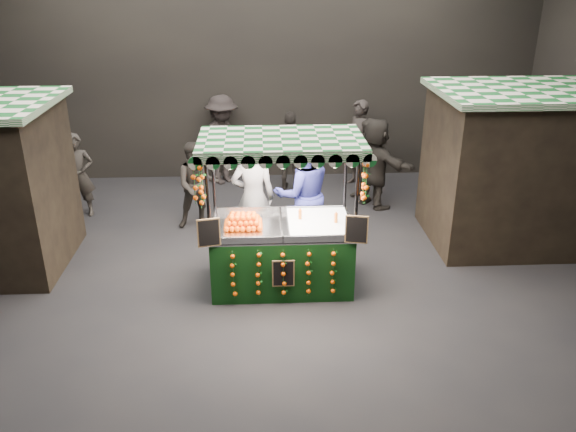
{
  "coord_description": "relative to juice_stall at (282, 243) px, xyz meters",
  "views": [
    {
      "loc": [
        0.08,
        -7.45,
        4.39
      ],
      "look_at": [
        0.48,
        0.39,
        0.98
      ],
      "focal_mm": 36.25,
      "sensor_mm": 36.0,
      "label": 1
    }
  ],
  "objects": [
    {
      "name": "shopper_7",
      "position": [
        -1.42,
        2.23,
        0.08
      ],
      "size": [
        0.88,
        0.75,
        1.57
      ],
      "rotation": [
        0.0,
        0.0,
        0.23
      ],
      "color": "black",
      "rests_on": "ground"
    },
    {
      "name": "vendor_blue",
      "position": [
        0.38,
        1.17,
        0.29
      ],
      "size": [
        1.1,
        0.93,
        1.98
      ],
      "rotation": [
        0.0,
        0.0,
        3.35
      ],
      "color": "navy",
      "rests_on": "ground"
    },
    {
      "name": "shopper_0",
      "position": [
        -3.67,
        2.85,
        0.09
      ],
      "size": [
        0.61,
        0.43,
        1.58
      ],
      "rotation": [
        0.0,
        0.0,
        0.1
      ],
      "color": "#2D2925",
      "rests_on": "ground"
    },
    {
      "name": "shopper_3",
      "position": [
        -1.08,
        4.53,
        0.25
      ],
      "size": [
        1.4,
        1.32,
        1.91
      ],
      "rotation": [
        0.0,
        0.0,
        0.67
      ],
      "color": "black",
      "rests_on": "ground"
    },
    {
      "name": "neighbour_stall_right",
      "position": [
        4.02,
        1.43,
        0.61
      ],
      "size": [
        3.0,
        2.2,
        2.6
      ],
      "color": "black",
      "rests_on": "ground"
    },
    {
      "name": "shopper_2",
      "position": [
        0.35,
        4.03,
        0.13
      ],
      "size": [
        1.03,
        0.57,
        1.66
      ],
      "rotation": [
        0.0,
        0.0,
        2.96
      ],
      "color": "#2A2622",
      "rests_on": "ground"
    },
    {
      "name": "juice_stall",
      "position": [
        0.0,
        0.0,
        0.0
      ],
      "size": [
        2.33,
        1.37,
        2.25
      ],
      "color": "black",
      "rests_on": "ground"
    },
    {
      "name": "shopper_5",
      "position": [
        1.93,
        3.0,
        0.18
      ],
      "size": [
        1.33,
        1.64,
        1.75
      ],
      "rotation": [
        0.0,
        0.0,
        2.16
      ],
      "color": "black",
      "rests_on": "ground"
    },
    {
      "name": "ground",
      "position": [
        -0.38,
        -0.07,
        -0.7
      ],
      "size": [
        12.0,
        12.0,
        0.0
      ],
      "primitive_type": "plane",
      "color": "black",
      "rests_on": "ground"
    },
    {
      "name": "shopper_1",
      "position": [
        1.87,
        3.27,
        0.13
      ],
      "size": [
        1.02,
        1.01,
        1.67
      ],
      "rotation": [
        0.0,
        0.0,
        -0.73
      ],
      "color": "#2D2925",
      "rests_on": "ground"
    },
    {
      "name": "vendor_grey",
      "position": [
        -0.42,
        1.12,
        0.26
      ],
      "size": [
        0.7,
        0.46,
        1.92
      ],
      "rotation": [
        0.0,
        0.0,
        3.14
      ],
      "color": "gray",
      "rests_on": "ground"
    },
    {
      "name": "shopper_4",
      "position": [
        -4.88,
        3.12,
        0.17
      ],
      "size": [
        0.89,
        0.62,
        1.73
      ],
      "rotation": [
        0.0,
        0.0,
        3.23
      ],
      "color": "black",
      "rests_on": "ground"
    },
    {
      "name": "market_hall",
      "position": [
        -0.38,
        -0.07,
        2.68
      ],
      "size": [
        12.1,
        10.1,
        5.05
      ],
      "color": "black",
      "rests_on": "ground"
    },
    {
      "name": "shopper_6",
      "position": [
        1.78,
        4.2,
        0.22
      ],
      "size": [
        0.7,
        0.8,
        1.84
      ],
      "rotation": [
        0.0,
        0.0,
        -1.1
      ],
      "color": "#2E2826",
      "rests_on": "ground"
    }
  ]
}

